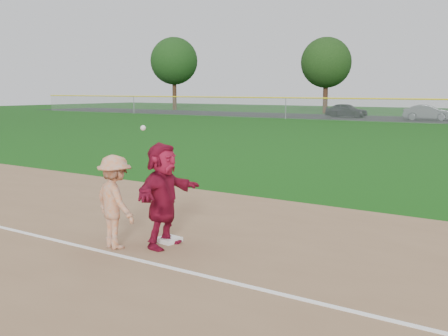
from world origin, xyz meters
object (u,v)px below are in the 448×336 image
Objects in this scene: first_base at (169,240)px; car_left at (346,110)px; base_runner at (163,195)px; car_mid at (427,113)px.

first_base is 0.09× the size of car_left.
first_base is 0.20× the size of base_runner.
car_left is at bearing 70.09° from car_mid.
first_base is 0.09× the size of car_mid.
car_left is (-15.91, 45.56, 0.65)m from first_base.
car_mid reaches higher than first_base.
first_base is at bearing 175.55° from car_mid.
car_left reaches higher than car_mid.
base_runner is (0.12, -0.27, 0.89)m from first_base.
car_left is (-16.02, 45.83, -0.24)m from base_runner.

